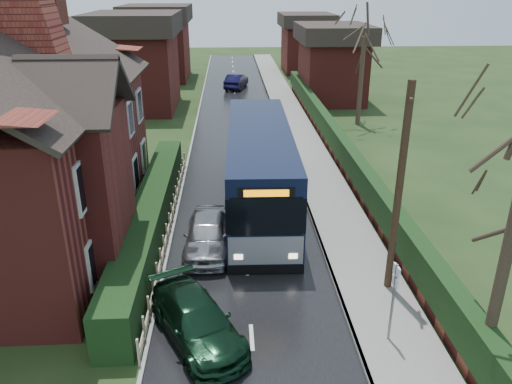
{
  "coord_description": "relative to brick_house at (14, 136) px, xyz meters",
  "views": [
    {
      "loc": [
        -0.52,
        -14.01,
        9.8
      ],
      "look_at": [
        0.5,
        4.93,
        1.8
      ],
      "focal_mm": 35.0,
      "sensor_mm": 36.0,
      "label": 1
    }
  ],
  "objects": [
    {
      "name": "front_hedge",
      "position": [
        4.83,
        0.22,
        -3.58
      ],
      "size": [
        1.2,
        16.0,
        1.6
      ],
      "primitive_type": "cube",
      "color": "black",
      "rests_on": "ground"
    },
    {
      "name": "car_silver",
      "position": [
        7.23,
        -1.39,
        -3.65
      ],
      "size": [
        1.86,
        4.29,
        1.44
      ],
      "primitive_type": "imported",
      "rotation": [
        0.0,
        0.0,
        -0.04
      ],
      "color": "#A4A3A8",
      "rests_on": "ground"
    },
    {
      "name": "tree_right_far",
      "position": [
        17.73,
        17.04,
        2.36
      ],
      "size": [
        4.67,
        4.67,
        9.02
      ],
      "color": "#3A2A22",
      "rests_on": "ground"
    },
    {
      "name": "road",
      "position": [
        8.73,
        5.22,
        -4.37
      ],
      "size": [
        6.0,
        100.0,
        0.02
      ],
      "primitive_type": "cube",
      "color": "black",
      "rests_on": "ground"
    },
    {
      "name": "tree_house_side",
      "position": [
        -5.04,
        13.22,
        3.25
      ],
      "size": [
        4.49,
        4.49,
        10.21
      ],
      "color": "#3A2B22",
      "rests_on": "ground"
    },
    {
      "name": "telegraph_pole",
      "position": [
        13.53,
        -4.45,
        -0.74
      ],
      "size": [
        0.31,
        0.92,
        7.19
      ],
      "rotation": [
        0.0,
        0.0,
        -0.25
      ],
      "color": "black",
      "rests_on": "ground"
    },
    {
      "name": "brick_house",
      "position": [
        0.0,
        0.0,
        0.0
      ],
      "size": [
        9.3,
        14.6,
        10.3
      ],
      "color": "maroon",
      "rests_on": "ground"
    },
    {
      "name": "car_green",
      "position": [
        7.13,
        -6.72,
        -3.74
      ],
      "size": [
        3.51,
        4.69,
        1.26
      ],
      "primitive_type": "imported",
      "rotation": [
        0.0,
        0.0,
        0.46
      ],
      "color": "black",
      "rests_on": "ground"
    },
    {
      "name": "car_distant",
      "position": [
        8.93,
        31.19,
        -3.66
      ],
      "size": [
        2.57,
        4.58,
        1.43
      ],
      "primitive_type": "imported",
      "rotation": [
        0.0,
        0.0,
        2.88
      ],
      "color": "black",
      "rests_on": "ground"
    },
    {
      "name": "kerb_right",
      "position": [
        11.78,
        5.22,
        -4.31
      ],
      "size": [
        0.12,
        100.0,
        0.14
      ],
      "primitive_type": "cube",
      "color": "gray",
      "rests_on": "ground"
    },
    {
      "name": "bus_stop_sign",
      "position": [
        12.73,
        -7.18,
        -2.63
      ],
      "size": [
        0.09,
        0.4,
        2.65
      ],
      "rotation": [
        0.0,
        0.0,
        0.08
      ],
      "color": "slate",
      "rests_on": "ground"
    },
    {
      "name": "bus",
      "position": [
        9.53,
        2.75,
        -2.52
      ],
      "size": [
        3.08,
        12.36,
        3.74
      ],
      "rotation": [
        0.0,
        0.0,
        -0.02
      ],
      "color": "black",
      "rests_on": "ground"
    },
    {
      "name": "right_wall_hedge",
      "position": [
        14.53,
        5.22,
        -3.36
      ],
      "size": [
        0.6,
        50.0,
        1.8
      ],
      "color": "maroon",
      "rests_on": "ground"
    },
    {
      "name": "pavement",
      "position": [
        12.98,
        5.22,
        -4.31
      ],
      "size": [
        2.5,
        100.0,
        0.14
      ],
      "primitive_type": "cube",
      "color": "slate",
      "rests_on": "ground"
    },
    {
      "name": "kerb_left",
      "position": [
        5.68,
        5.22,
        -4.33
      ],
      "size": [
        0.12,
        100.0,
        0.1
      ],
      "primitive_type": "cube",
      "color": "gray",
      "rests_on": "ground"
    },
    {
      "name": "ground",
      "position": [
        8.73,
        -4.78,
        -4.38
      ],
      "size": [
        140.0,
        140.0,
        0.0
      ],
      "primitive_type": "plane",
      "color": "#30431C",
      "rests_on": "ground"
    },
    {
      "name": "picket_fence",
      "position": [
        5.58,
        0.22,
        -3.93
      ],
      "size": [
        0.1,
        16.0,
        0.9
      ],
      "primitive_type": null,
      "color": "tan",
      "rests_on": "ground"
    }
  ]
}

